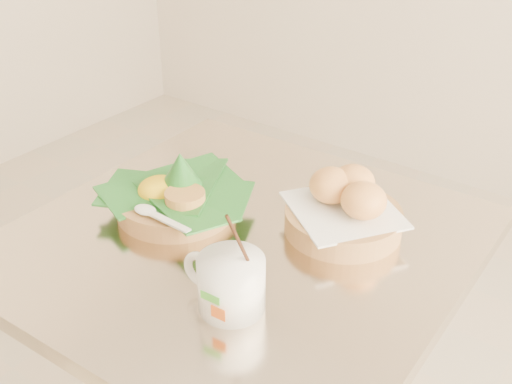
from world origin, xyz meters
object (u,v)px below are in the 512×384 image
Objects in this scene: cafe_table at (242,337)px; rice_basket at (175,194)px; coffee_mug at (230,282)px; bread_basket at (345,208)px.

rice_basket is at bearing -178.20° from cafe_table.
cafe_table is at bearing 122.67° from coffee_mug.
bread_basket is 0.27m from coffee_mug.
cafe_table is 2.91× the size of rice_basket.
coffee_mug reaches higher than bread_basket.
coffee_mug is at bearing -31.43° from rice_basket.
coffee_mug reaches higher than rice_basket.
rice_basket is 1.12× the size of bread_basket.
coffee_mug is at bearing -57.33° from cafe_table.
coffee_mug is (-0.03, -0.27, 0.00)m from bread_basket.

